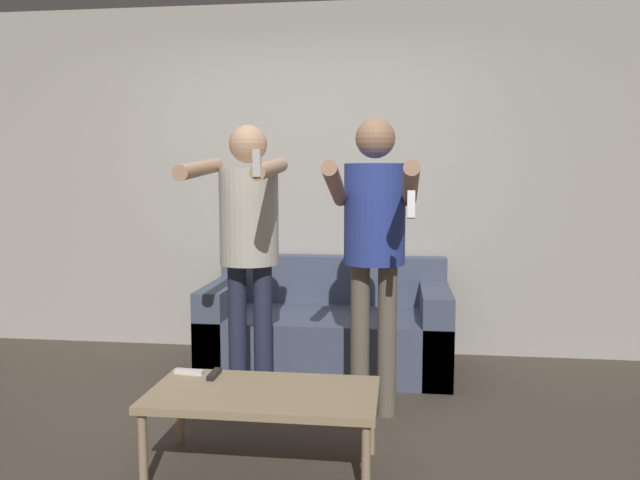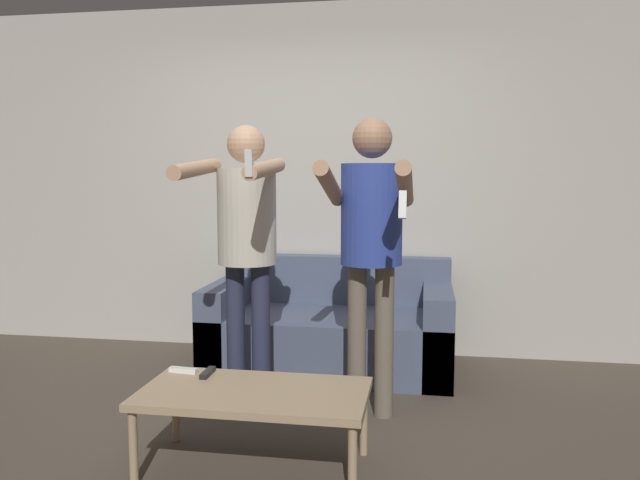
% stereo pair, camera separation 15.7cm
% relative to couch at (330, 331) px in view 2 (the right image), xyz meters
% --- Properties ---
extents(ground_plane, '(14.00, 14.00, 0.00)m').
position_rel_couch_xyz_m(ground_plane, '(-0.21, -1.29, -0.27)').
color(ground_plane, '#4C4238').
extents(wall_back, '(6.40, 0.06, 2.70)m').
position_rel_couch_xyz_m(wall_back, '(-0.21, 0.47, 1.08)').
color(wall_back, '#B7B2A8').
rests_on(wall_back, ground_plane).
extents(couch, '(1.72, 0.88, 0.77)m').
position_rel_couch_xyz_m(couch, '(0.00, 0.00, 0.00)').
color(couch, '#4C5670').
rests_on(couch, ground_plane).
extents(person_standing_left, '(0.46, 0.80, 1.68)m').
position_rel_couch_xyz_m(person_standing_left, '(-0.36, -0.88, 0.80)').
color(person_standing_left, '#282D47').
rests_on(person_standing_left, ground_plane).
extents(person_standing_right, '(0.47, 0.80, 1.71)m').
position_rel_couch_xyz_m(person_standing_right, '(0.36, -0.88, 0.81)').
color(person_standing_right, '#6B6051').
rests_on(person_standing_right, ground_plane).
extents(coffee_table, '(1.07, 0.56, 0.39)m').
position_rel_couch_xyz_m(coffee_table, '(-0.12, -1.62, 0.08)').
color(coffee_table, tan).
rests_on(coffee_table, ground_plane).
extents(remote_near, '(0.04, 0.15, 0.02)m').
position_rel_couch_xyz_m(remote_near, '(-0.41, -1.45, 0.13)').
color(remote_near, black).
rests_on(remote_near, coffee_table).
extents(remote_far, '(0.15, 0.05, 0.02)m').
position_rel_couch_xyz_m(remote_far, '(-0.54, -1.43, 0.13)').
color(remote_far, white).
rests_on(remote_far, coffee_table).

